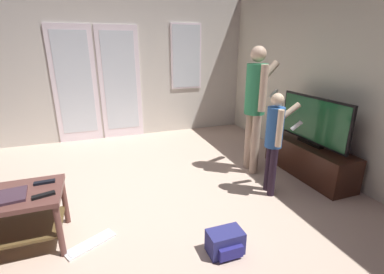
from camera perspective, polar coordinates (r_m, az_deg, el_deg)
name	(u,v)px	position (r m, az deg, el deg)	size (l,w,h in m)	color
ground_plane	(132,214)	(3.03, -12.48, -15.55)	(5.44, 5.53, 0.02)	#CDAF9A
wall_back_with_doors	(107,67)	(5.26, -17.46, 13.91)	(5.44, 0.09, 2.72)	beige
wall_right_plain	(348,75)	(3.86, 30.12, 11.33)	(0.06, 5.53, 2.69)	beige
coffee_table	(8,211)	(2.78, -34.41, -12.73)	(0.86, 0.55, 0.51)	brown
tv_stand	(308,159)	(3.98, 23.32, -4.38)	(0.42, 1.33, 0.44)	#371B12
flat_screen_tv	(313,121)	(3.82, 24.28, 3.12)	(0.08, 1.14, 0.63)	black
person_adult	(256,100)	(3.66, 13.36, 7.65)	(0.59, 0.46, 1.68)	tan
person_child	(275,136)	(3.17, 17.12, 0.29)	(0.50, 0.32, 1.20)	#271A28
backpack	(225,242)	(2.45, 7.09, -21.27)	(0.30, 0.23, 0.20)	navy
loose_keyboard	(90,244)	(2.72, -20.68, -20.37)	(0.45, 0.32, 0.02)	white
laptop_closed	(2,198)	(2.67, -35.24, -10.44)	(0.34, 0.26, 0.02)	#3D2936
tv_remote_black	(44,195)	(2.53, -28.89, -10.73)	(0.17, 0.05, 0.02)	black
dvd_remote_slim	(44,182)	(2.75, -28.75, -8.39)	(0.17, 0.05, 0.02)	black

